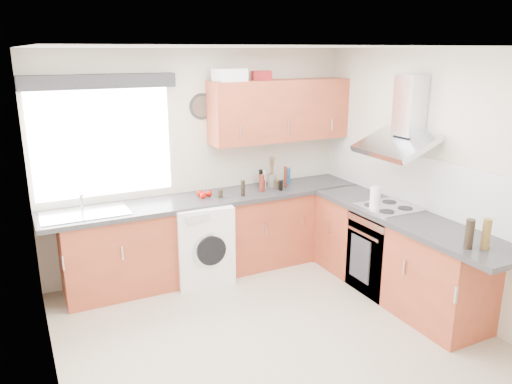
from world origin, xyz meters
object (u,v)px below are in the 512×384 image
upper_cabinets (280,110)px  washing_machine (201,241)px  oven (385,252)px  extractor_hood (402,124)px

upper_cabinets → washing_machine: size_ratio=1.92×
oven → extractor_hood: 1.35m
oven → extractor_hood: (0.10, -0.00, 1.34)m
oven → upper_cabinets: upper_cabinets is taller
upper_cabinets → washing_machine: bearing=-168.4°
extractor_hood → upper_cabinets: bearing=116.1°
extractor_hood → upper_cabinets: 1.48m
extractor_hood → washing_machine: (-1.75, 1.10, -1.33)m
oven → washing_machine: washing_machine is taller
oven → extractor_hood: size_ratio=1.09×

